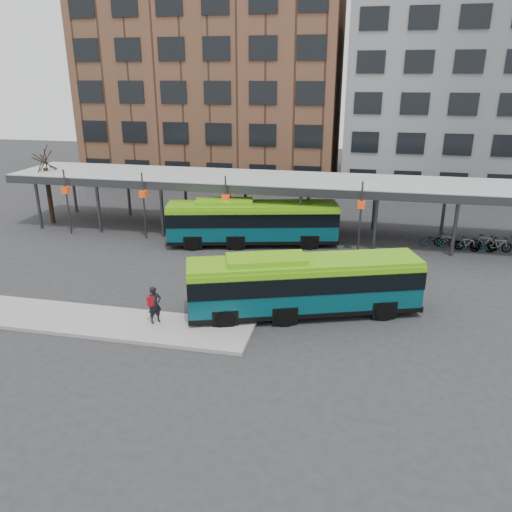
# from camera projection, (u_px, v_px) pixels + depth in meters

# --- Properties ---
(ground) EXTENTS (120.00, 120.00, 0.00)m
(ground) POSITION_uv_depth(u_px,v_px,m) (234.00, 307.00, 25.36)
(ground) COLOR #28282B
(ground) RESTS_ON ground
(boarding_island) EXTENTS (14.00, 3.00, 0.18)m
(boarding_island) POSITION_uv_depth(u_px,v_px,m) (106.00, 322.00, 23.64)
(boarding_island) COLOR gray
(boarding_island) RESTS_ON ground
(canopy) EXTENTS (40.00, 6.53, 4.80)m
(canopy) POSITION_uv_depth(u_px,v_px,m) (277.00, 182.00, 35.87)
(canopy) COLOR #999B9E
(canopy) RESTS_ON ground
(tree) EXTENTS (1.64, 1.64, 5.60)m
(tree) POSITION_uv_depth(u_px,v_px,m) (49.00, 193.00, 39.07)
(tree) COLOR black
(tree) RESTS_ON ground
(building_brick) EXTENTS (26.00, 14.00, 22.00)m
(building_brick) POSITION_uv_depth(u_px,v_px,m) (216.00, 76.00, 52.98)
(building_brick) COLOR brown
(building_brick) RESTS_ON ground
(building_grey) EXTENTS (24.00, 14.00, 20.00)m
(building_grey) POSITION_uv_depth(u_px,v_px,m) (474.00, 88.00, 48.25)
(building_grey) COLOR slate
(building_grey) RESTS_ON ground
(bus_front) EXTENTS (11.41, 5.95, 3.10)m
(bus_front) POSITION_uv_depth(u_px,v_px,m) (303.00, 284.00, 24.14)
(bus_front) COLOR #06404B
(bus_front) RESTS_ON ground
(bus_rear) EXTENTS (11.85, 5.06, 3.20)m
(bus_rear) POSITION_uv_depth(u_px,v_px,m) (252.00, 221.00, 34.28)
(bus_rear) COLOR #06404B
(bus_rear) RESTS_ON ground
(pedestrian) EXTENTS (0.76, 0.77, 1.79)m
(pedestrian) POSITION_uv_depth(u_px,v_px,m) (155.00, 305.00, 23.16)
(pedestrian) COLOR black
(pedestrian) RESTS_ON boarding_island
(bike_rack) EXTENTS (8.27, 1.45, 1.08)m
(bike_rack) POSITION_uv_depth(u_px,v_px,m) (477.00, 243.00, 33.51)
(bike_rack) COLOR slate
(bike_rack) RESTS_ON ground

